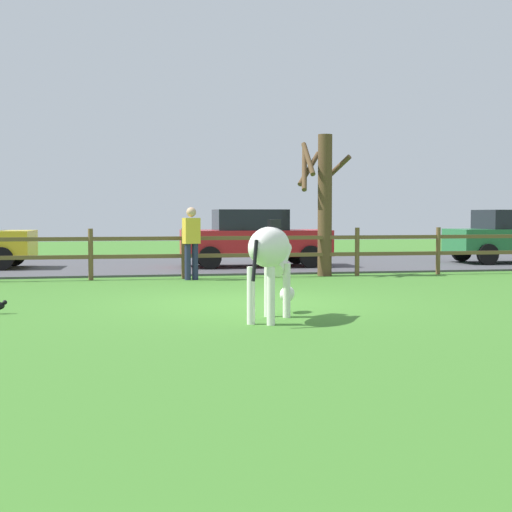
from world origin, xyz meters
TOP-DOWN VIEW (x-y plane):
  - ground_plane at (0.00, 0.00)m, footprint 60.00×60.00m
  - parking_asphalt at (0.00, 9.30)m, footprint 28.00×7.40m
  - paddock_fence at (-0.52, 5.00)m, footprint 21.08×0.11m
  - bare_tree at (2.86, 5.14)m, footprint 1.36×1.15m
  - zebra at (-0.05, -2.14)m, footprint 1.17×1.75m
  - parked_car_red at (1.72, 7.95)m, footprint 4.03×1.95m
  - visitor_near_fence at (-0.38, 4.59)m, footprint 0.41×0.31m

SIDE VIEW (x-z plane):
  - ground_plane at x=0.00m, z-range 0.00..0.00m
  - parking_asphalt at x=0.00m, z-range 0.00..0.05m
  - paddock_fence at x=-0.52m, z-range 0.09..1.25m
  - parked_car_red at x=1.72m, z-range 0.06..1.62m
  - visitor_near_fence at x=-0.38m, z-range 0.09..1.73m
  - zebra at x=-0.05m, z-range 0.22..1.63m
  - bare_tree at x=2.86m, z-range 0.14..3.52m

